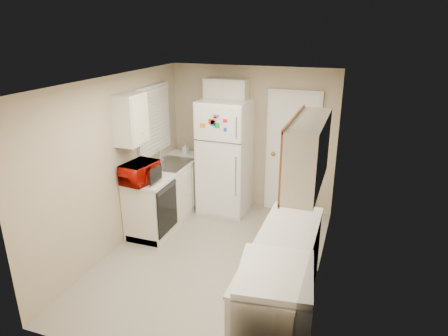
% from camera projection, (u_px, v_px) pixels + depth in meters
% --- Properties ---
extents(floor, '(3.80, 3.80, 0.00)m').
position_uv_depth(floor, '(212.00, 259.00, 5.44)').
color(floor, '#B3ADA2').
rests_on(floor, ground).
extents(ceiling, '(3.80, 3.80, 0.00)m').
position_uv_depth(ceiling, '(210.00, 81.00, 4.63)').
color(ceiling, white).
rests_on(ceiling, floor).
extents(wall_left, '(3.80, 3.80, 0.00)m').
position_uv_depth(wall_left, '(116.00, 165.00, 5.47)').
color(wall_left, '#B9A98E').
rests_on(wall_left, floor).
extents(wall_right, '(3.80, 3.80, 0.00)m').
position_uv_depth(wall_right, '(324.00, 192.00, 4.60)').
color(wall_right, '#B9A98E').
rests_on(wall_right, floor).
extents(wall_back, '(2.80, 2.80, 0.00)m').
position_uv_depth(wall_back, '(252.00, 139.00, 6.72)').
color(wall_back, '#B9A98E').
rests_on(wall_back, floor).
extents(wall_front, '(2.80, 2.80, 0.00)m').
position_uv_depth(wall_front, '(129.00, 254.00, 3.35)').
color(wall_front, '#B9A98E').
rests_on(wall_front, floor).
extents(left_counter, '(0.60, 1.80, 0.90)m').
position_uv_depth(left_counter, '(168.00, 193.00, 6.43)').
color(left_counter, silver).
rests_on(left_counter, floor).
extents(dishwasher, '(0.03, 0.58, 0.72)m').
position_uv_depth(dishwasher, '(167.00, 209.00, 5.79)').
color(dishwasher, black).
rests_on(dishwasher, floor).
extents(sink, '(0.54, 0.74, 0.16)m').
position_uv_depth(sink, '(171.00, 166.00, 6.43)').
color(sink, gray).
rests_on(sink, left_counter).
extents(microwave, '(0.56, 0.35, 0.35)m').
position_uv_depth(microwave, '(140.00, 172.00, 5.62)').
color(microwave, '#A00A02').
rests_on(microwave, left_counter).
extents(soap_bottle, '(0.09, 0.09, 0.19)m').
position_uv_depth(soap_bottle, '(185.00, 148.00, 6.90)').
color(soap_bottle, silver).
rests_on(soap_bottle, left_counter).
extents(window_blinds, '(0.10, 0.98, 1.08)m').
position_uv_depth(window_blinds, '(154.00, 120.00, 6.25)').
color(window_blinds, silver).
rests_on(window_blinds, wall_left).
extents(upper_cabinet_left, '(0.30, 0.45, 0.70)m').
position_uv_depth(upper_cabinet_left, '(130.00, 119.00, 5.42)').
color(upper_cabinet_left, silver).
rests_on(upper_cabinet_left, wall_left).
extents(refrigerator, '(0.79, 0.77, 1.90)m').
position_uv_depth(refrigerator, '(225.00, 157.00, 6.61)').
color(refrigerator, white).
rests_on(refrigerator, floor).
extents(cabinet_over_fridge, '(0.70, 0.30, 0.40)m').
position_uv_depth(cabinet_over_fridge, '(226.00, 91.00, 6.44)').
color(cabinet_over_fridge, silver).
rests_on(cabinet_over_fridge, wall_back).
extents(interior_door, '(0.86, 0.06, 2.08)m').
position_uv_depth(interior_door, '(292.00, 154.00, 6.53)').
color(interior_door, white).
rests_on(interior_door, floor).
extents(right_counter, '(0.60, 2.00, 0.90)m').
position_uv_depth(right_counter, '(281.00, 281.00, 4.24)').
color(right_counter, silver).
rests_on(right_counter, floor).
extents(stove, '(0.76, 0.89, 0.99)m').
position_uv_depth(stove, '(273.00, 315.00, 3.68)').
color(stove, white).
rests_on(stove, floor).
extents(upper_cabinet_right, '(0.30, 1.20, 0.70)m').
position_uv_depth(upper_cabinet_right, '(308.00, 153.00, 4.00)').
color(upper_cabinet_right, silver).
rests_on(upper_cabinet_right, wall_right).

